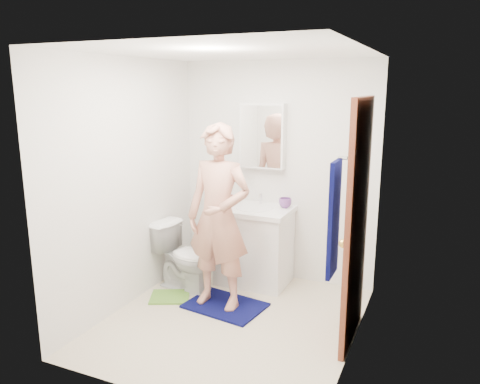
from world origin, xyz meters
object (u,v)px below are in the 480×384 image
at_px(vanity_cabinet, 254,247).
at_px(towel, 334,219).
at_px(medicine_cabinet, 263,136).
at_px(toilet, 186,257).
at_px(soap_dispenser, 228,198).
at_px(toothbrush_cup, 285,203).
at_px(man, 219,217).

distance_m(vanity_cabinet, towel, 2.08).
xyz_separation_m(medicine_cabinet, towel, (1.18, -1.71, -0.35)).
distance_m(toilet, soap_dispenser, 0.78).
relative_size(towel, toothbrush_cup, 5.99).
bearing_deg(towel, soap_dispenser, 135.39).
relative_size(vanity_cabinet, toilet, 1.12).
height_order(vanity_cabinet, toilet, vanity_cabinet).
bearing_deg(vanity_cabinet, man, -97.22).
bearing_deg(vanity_cabinet, medicine_cabinet, 90.00).
xyz_separation_m(toilet, toothbrush_cup, (0.89, 0.60, 0.54)).
xyz_separation_m(vanity_cabinet, toothbrush_cup, (0.30, 0.14, 0.50)).
relative_size(towel, soap_dispenser, 4.54).
distance_m(vanity_cabinet, toilet, 0.75).
bearing_deg(towel, toothbrush_cup, 118.46).
distance_m(medicine_cabinet, toilet, 1.54).
bearing_deg(vanity_cabinet, toilet, -142.36).
bearing_deg(vanity_cabinet, toothbrush_cup, 24.80).
relative_size(medicine_cabinet, toothbrush_cup, 5.24).
relative_size(medicine_cabinet, man, 0.39).
distance_m(soap_dispenser, toothbrush_cup, 0.62).
bearing_deg(medicine_cabinet, towel, -55.39).
bearing_deg(toilet, medicine_cabinet, -32.10).
xyz_separation_m(toilet, soap_dispenser, (0.29, 0.43, 0.58)).
relative_size(vanity_cabinet, man, 0.45).
height_order(toilet, soap_dispenser, soap_dispenser).
xyz_separation_m(towel, toilet, (-1.77, 1.03, -0.89)).
xyz_separation_m(vanity_cabinet, man, (-0.09, -0.69, 0.51)).
bearing_deg(toothbrush_cup, man, -115.11).
bearing_deg(man, medicine_cabinet, 86.77).
height_order(towel, toilet, towel).
relative_size(vanity_cabinet, soap_dispenser, 4.54).
bearing_deg(man, vanity_cabinet, 85.00).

